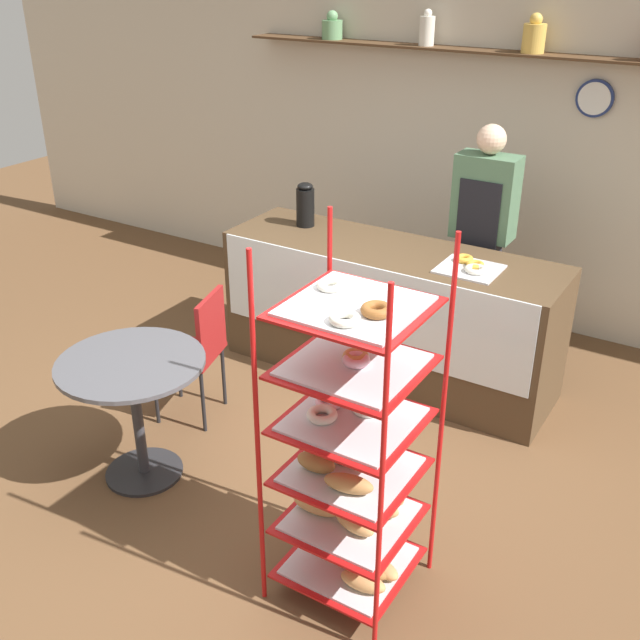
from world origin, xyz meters
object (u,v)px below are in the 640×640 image
(pastry_rack, at_px, (352,459))
(cafe_chair, at_px, (199,344))
(cafe_table, at_px, (134,389))
(person_worker, at_px, (481,238))
(donut_tray_counter, at_px, (471,267))
(coffee_carafe, at_px, (305,205))

(pastry_rack, distance_m, cafe_chair, 1.69)
(cafe_table, bearing_deg, person_worker, 64.64)
(person_worker, bearing_deg, donut_tray_counter, -75.55)
(person_worker, bearing_deg, cafe_chair, -125.73)
(cafe_table, relative_size, coffee_carafe, 2.55)
(person_worker, bearing_deg, cafe_table, -115.36)
(coffee_carafe, bearing_deg, cafe_table, -87.69)
(person_worker, distance_m, coffee_carafe, 1.24)
(pastry_rack, xyz_separation_m, person_worker, (-0.34, 2.37, 0.21))
(person_worker, height_order, coffee_carafe, person_worker)
(coffee_carafe, height_order, donut_tray_counter, coffee_carafe)
(cafe_table, bearing_deg, cafe_chair, 98.09)
(cafe_table, distance_m, cafe_chair, 0.66)
(person_worker, distance_m, cafe_table, 2.55)
(cafe_chair, distance_m, coffee_carafe, 1.32)
(cafe_table, height_order, coffee_carafe, coffee_carafe)
(cafe_table, bearing_deg, donut_tray_counter, 54.10)
(person_worker, xyz_separation_m, cafe_table, (-1.08, -2.28, -0.37))
(pastry_rack, bearing_deg, coffee_carafe, 127.59)
(donut_tray_counter, bearing_deg, coffee_carafe, 173.65)
(cafe_table, xyz_separation_m, donut_tray_counter, (1.23, 1.70, 0.39))
(cafe_chair, bearing_deg, cafe_table, -7.44)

